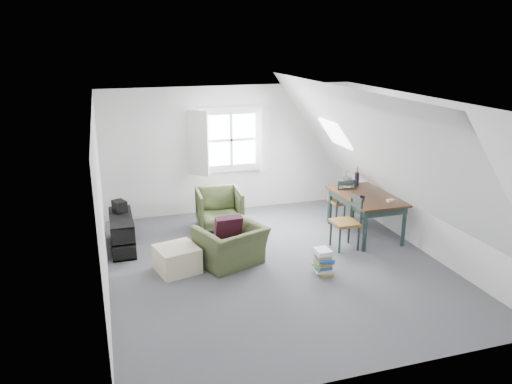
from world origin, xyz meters
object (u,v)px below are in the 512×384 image
object	(u,v)px
dining_chair_far	(342,200)
media_shelf	(122,235)
armchair_far	(220,227)
ottoman	(177,259)
armchair_near	(231,264)
dining_table	(366,200)
dining_chair_near	(347,221)
magazine_stack	(323,261)

from	to	relation	value
dining_chair_far	media_shelf	bearing A→B (deg)	14.20
armchair_far	ottoman	xyz separation A→B (m)	(-1.02, -1.56, 0.19)
armchair_far	armchair_near	bearing A→B (deg)	-93.43
media_shelf	armchair_near	bearing A→B (deg)	-38.70
dining_table	armchair_near	bearing A→B (deg)	-171.40
ottoman	dining_chair_near	xyz separation A→B (m)	(2.83, 0.03, 0.27)
ottoman	dining_chair_far	bearing A→B (deg)	17.88
ottoman	dining_chair_far	world-z (taller)	dining_chair_far
dining_chair_far	magazine_stack	xyz separation A→B (m)	(-1.18, -1.77, -0.28)
dining_chair_far	media_shelf	size ratio (longest dim) A/B	0.82
dining_chair_far	dining_chair_near	size ratio (longest dim) A/B	1.01
armchair_near	dining_chair_near	xyz separation A→B (m)	(2.00, 0.04, 0.47)
dining_chair_far	magazine_stack	size ratio (longest dim) A/B	2.39
armchair_far	dining_chair_near	xyz separation A→B (m)	(1.81, -1.52, 0.47)
dining_chair_near	dining_chair_far	bearing A→B (deg)	138.57
armchair_far	dining_table	xyz separation A→B (m)	(2.40, -1.08, 0.64)
dining_table	magazine_stack	world-z (taller)	dining_table
armchair_far	magazine_stack	world-z (taller)	magazine_stack
media_shelf	dining_table	bearing A→B (deg)	-12.49
armchair_far	media_shelf	bearing A→B (deg)	-161.50
dining_chair_near	armchair_far	bearing A→B (deg)	-149.14
armchair_far	ottoman	size ratio (longest dim) A/B	1.39
dining_table	dining_chair_near	distance (m)	0.75
ottoman	dining_table	distance (m)	3.48
dining_chair_far	dining_chair_near	bearing A→B (deg)	82.35
armchair_near	dining_chair_far	xyz separation A→B (m)	(2.42, 1.05, 0.47)
armchair_near	dining_chair_near	world-z (taller)	dining_chair_near
armchair_near	dining_chair_near	size ratio (longest dim) A/B	1.06
dining_chair_far	media_shelf	world-z (taller)	dining_chair_far
armchair_near	media_shelf	distance (m)	1.93
armchair_near	media_shelf	world-z (taller)	media_shelf
magazine_stack	armchair_near	bearing A→B (deg)	149.79
dining_chair_far	armchair_near	bearing A→B (deg)	38.18
armchair_near	dining_chair_near	distance (m)	2.05
armchair_far	ottoman	bearing A→B (deg)	-119.88
armchair_far	dining_table	world-z (taller)	dining_table
armchair_near	ottoman	world-z (taller)	ottoman
armchair_near	media_shelf	size ratio (longest dim) A/B	0.86
ottoman	dining_table	xyz separation A→B (m)	(3.42, 0.47, 0.45)
dining_table	media_shelf	distance (m)	4.22
dining_chair_near	media_shelf	world-z (taller)	dining_chair_near
armchair_near	armchair_far	distance (m)	1.57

